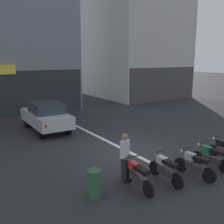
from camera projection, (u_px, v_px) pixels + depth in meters
ground_plane at (128, 152)px, 11.71m from camera, size 120.00×120.00×0.00m
lane_centre_line at (72, 124)px, 16.67m from camera, size 0.20×18.00×0.01m
car_silver_crossing_near at (46, 116)px, 14.88m from camera, size 1.77×4.10×1.64m
motorcycle_red_row_leftmost at (137, 175)px, 8.28m from camera, size 0.55×1.67×0.98m
motorcycle_white_row_left_mid at (165, 169)px, 8.78m from camera, size 0.55×1.67×0.98m
motorcycle_silver_row_centre at (194, 164)px, 9.14m from camera, size 0.55×1.67×0.98m
motorcycle_green_row_right_mid at (211, 157)px, 9.85m from camera, size 0.55×1.67×0.98m
person_by_motorcycles at (125, 157)px, 8.70m from camera, size 0.42×0.39×1.67m
trash_bin at (95, 184)px, 7.80m from camera, size 0.44×0.44×0.85m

